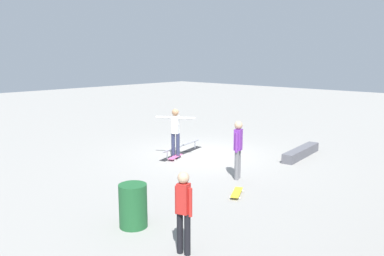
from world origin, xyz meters
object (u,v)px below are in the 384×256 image
(skater_main, at_px, (175,130))
(grind_rail, at_px, (182,150))
(loose_skateboard_yellow, at_px, (237,192))
(trash_bin, at_px, (133,206))
(bystander_red_shirt, at_px, (184,208))
(bystander_purple_shirt, at_px, (238,147))
(skate_ledge, at_px, (301,152))
(skateboard_main, at_px, (175,157))

(skater_main, bearing_deg, grind_rail, -94.35)
(loose_skateboard_yellow, bearing_deg, trash_bin, 143.83)
(skater_main, bearing_deg, bystander_red_shirt, 106.71)
(bystander_purple_shirt, distance_m, loose_skateboard_yellow, 1.63)
(skate_ledge, relative_size, skateboard_main, 3.03)
(bystander_purple_shirt, height_order, bystander_red_shirt, bystander_purple_shirt)
(grind_rail, distance_m, trash_bin, 6.31)
(skate_ledge, bearing_deg, skater_main, -45.39)
(skateboard_main, bearing_deg, grind_rail, -171.54)
(bystander_red_shirt, xyz_separation_m, trash_bin, (-0.13, -1.56, -0.40))
(skateboard_main, height_order, bystander_purple_shirt, bystander_purple_shirt)
(grind_rail, height_order, trash_bin, trash_bin)
(trash_bin, bearing_deg, grind_rail, -145.07)
(skateboard_main, height_order, bystander_red_shirt, bystander_red_shirt)
(trash_bin, bearing_deg, bystander_purple_shirt, -175.36)
(loose_skateboard_yellow, height_order, trash_bin, trash_bin)
(grind_rail, relative_size, loose_skateboard_yellow, 3.11)
(skater_main, relative_size, bystander_red_shirt, 1.13)
(grind_rail, bearing_deg, trash_bin, 23.30)
(grind_rail, bearing_deg, bystander_purple_shirt, 59.96)
(bystander_red_shirt, height_order, loose_skateboard_yellow, bystander_red_shirt)
(bystander_purple_shirt, relative_size, trash_bin, 1.86)
(trash_bin, bearing_deg, skateboard_main, -144.04)
(skater_main, bearing_deg, bystander_purple_shirt, 141.32)
(skater_main, xyz_separation_m, skateboard_main, (0.10, 0.09, -0.92))
(trash_bin, bearing_deg, loose_skateboard_yellow, 171.06)
(skateboard_main, xyz_separation_m, bystander_purple_shirt, (0.39, 2.90, 0.88))
(bystander_red_shirt, bearing_deg, skater_main, -57.60)
(skate_ledge, distance_m, bystander_purple_shirt, 3.66)
(skater_main, bearing_deg, skate_ledge, -164.86)
(grind_rail, bearing_deg, bystander_red_shirt, 32.69)
(trash_bin, bearing_deg, skate_ledge, -178.55)
(skater_main, relative_size, skateboard_main, 2.09)
(grind_rail, bearing_deg, skate_ledge, 114.39)
(skate_ledge, bearing_deg, grind_rail, -53.98)
(skateboard_main, xyz_separation_m, bystander_red_shirt, (4.59, 4.80, 0.78))
(bystander_purple_shirt, relative_size, bystander_red_shirt, 1.11)
(skater_main, xyz_separation_m, bystander_red_shirt, (4.69, 4.88, -0.14))
(bystander_red_shirt, distance_m, trash_bin, 1.62)
(grind_rail, bearing_deg, loose_skateboard_yellow, 49.92)
(loose_skateboard_yellow, bearing_deg, skate_ledge, -19.23)
(bystander_red_shirt, bearing_deg, loose_skateboard_yellow, -84.24)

